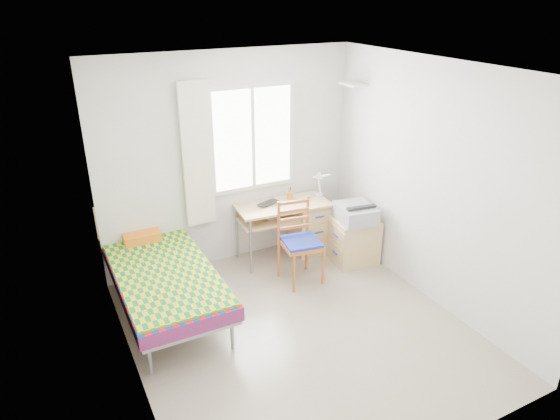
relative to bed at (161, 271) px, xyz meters
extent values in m
plane|color=#BCAD93|center=(1.10, -1.06, -0.44)|extent=(3.50, 3.50, 0.00)
plane|color=white|center=(1.10, -1.06, 2.16)|extent=(3.50, 3.50, 0.00)
plane|color=silver|center=(1.10, 0.69, 0.86)|extent=(3.20, 0.00, 3.20)
plane|color=silver|center=(-0.50, -1.06, 0.86)|extent=(0.00, 3.50, 3.50)
plane|color=silver|center=(2.70, -1.06, 0.86)|extent=(0.00, 3.50, 3.50)
cube|color=white|center=(1.40, 0.67, 1.11)|extent=(1.10, 0.04, 1.30)
cube|color=white|center=(1.40, 0.66, 1.11)|extent=(1.00, 0.02, 1.20)
cube|color=white|center=(1.40, 0.65, 1.11)|extent=(0.04, 0.02, 1.20)
cube|color=white|center=(0.68, 0.62, 1.01)|extent=(0.35, 0.05, 1.70)
cube|color=white|center=(2.59, 0.34, 1.71)|extent=(0.20, 0.32, 0.03)
cube|color=gray|center=(0.00, -0.07, -0.09)|extent=(0.93, 2.07, 0.06)
cube|color=red|center=(0.00, -0.07, 0.00)|extent=(0.97, 2.09, 0.15)
cube|color=gold|center=(0.00, -0.09, 0.08)|extent=(0.95, 1.97, 0.03)
cube|color=tan|center=(0.00, 0.93, 0.18)|extent=(0.99, 0.05, 0.57)
cube|color=orange|center=(-0.05, 0.66, 0.15)|extent=(0.41, 0.35, 0.10)
cylinder|color=gray|center=(-0.39, -1.01, -0.27)|extent=(0.04, 0.04, 0.33)
cylinder|color=gray|center=(0.40, 0.86, -0.27)|extent=(0.04, 0.04, 0.33)
cube|color=tan|center=(1.68, 0.40, 0.28)|extent=(1.21, 0.63, 0.03)
cube|color=tan|center=(2.06, 0.40, -0.09)|extent=(0.45, 0.55, 0.70)
cube|color=tan|center=(1.47, 0.40, 0.13)|extent=(0.75, 0.56, 0.02)
cylinder|color=gray|center=(1.13, 0.19, -0.09)|extent=(0.03, 0.03, 0.70)
cylinder|color=gray|center=(1.13, 0.62, -0.09)|extent=(0.03, 0.03, 0.70)
cube|color=#AF4C22|center=(1.59, -0.23, 0.04)|extent=(0.49, 0.49, 0.04)
cube|color=navy|center=(1.59, -0.23, 0.07)|extent=(0.46, 0.46, 0.04)
cube|color=#AF4C22|center=(1.59, -0.04, 0.34)|extent=(0.39, 0.09, 0.43)
cylinder|color=#AF4C22|center=(1.40, -0.42, -0.20)|extent=(0.03, 0.03, 0.48)
cylinder|color=#AF4C22|center=(1.78, -0.04, 0.05)|extent=(0.04, 0.04, 0.98)
cube|color=tan|center=(2.42, -0.12, -0.15)|extent=(0.58, 0.53, 0.58)
cube|color=tan|center=(2.15, -0.12, -0.02)|extent=(0.06, 0.43, 0.21)
cube|color=tan|center=(2.15, -0.12, -0.26)|extent=(0.06, 0.43, 0.21)
cube|color=#93949A|center=(2.40, -0.15, 0.24)|extent=(0.49, 0.54, 0.20)
cube|color=black|center=(2.40, -0.15, 0.34)|extent=(0.39, 0.44, 0.02)
imported|color=black|center=(1.53, 0.44, 0.30)|extent=(0.35, 0.29, 0.02)
cylinder|color=orange|center=(1.84, 0.52, 0.34)|extent=(0.10, 0.10, 0.09)
cylinder|color=white|center=(2.22, 0.42, 0.31)|extent=(0.10, 0.10, 0.03)
cylinder|color=white|center=(2.22, 0.42, 0.46)|extent=(0.02, 0.12, 0.28)
cylinder|color=white|center=(2.20, 0.34, 0.60)|extent=(0.13, 0.24, 0.11)
cone|color=white|center=(2.12, 0.24, 0.63)|extent=(0.15, 0.16, 0.13)
imported|color=gray|center=(1.45, 0.44, 0.15)|extent=(0.18, 0.23, 0.02)
camera|label=1|loc=(-0.97, -4.68, 2.76)|focal=32.00mm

